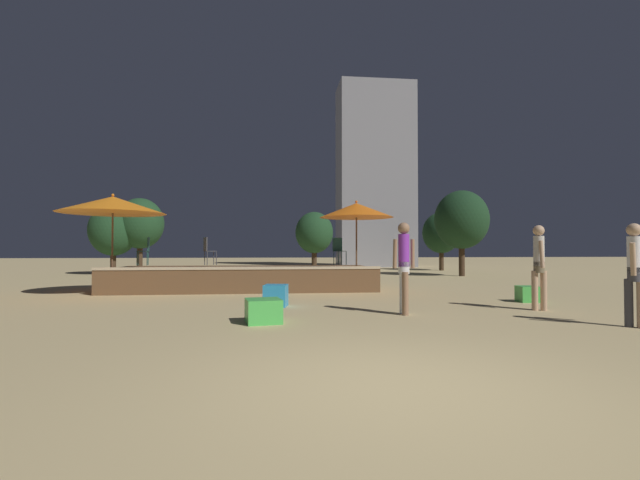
# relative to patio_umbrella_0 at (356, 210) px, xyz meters

# --- Properties ---
(ground_plane) EXTENTS (120.00, 120.00, 0.00)m
(ground_plane) POSITION_rel_patio_umbrella_0_xyz_m (-1.32, -8.83, -2.49)
(ground_plane) COLOR tan
(wooden_deck) EXTENTS (8.29, 3.21, 0.79)m
(wooden_deck) POSITION_rel_patio_umbrella_0_xyz_m (-3.45, 1.42, -2.13)
(wooden_deck) COLOR brown
(wooden_deck) RESTS_ON ground
(patio_umbrella_0) EXTENTS (2.25, 2.25, 2.80)m
(patio_umbrella_0) POSITION_rel_patio_umbrella_0_xyz_m (0.00, 0.00, 0.00)
(patio_umbrella_0) COLOR brown
(patio_umbrella_0) RESTS_ON ground
(patio_umbrella_1) EXTENTS (2.96, 2.96, 2.92)m
(patio_umbrella_1) POSITION_rel_patio_umbrella_0_xyz_m (-7.16, 0.15, 0.10)
(patio_umbrella_1) COLOR brown
(patio_umbrella_1) RESTS_ON ground
(cube_seat_0) EXTENTS (0.50, 0.50, 0.39)m
(cube_seat_0) POSITION_rel_patio_umbrella_0_xyz_m (3.77, -2.80, -2.30)
(cube_seat_0) COLOR #4CC651
(cube_seat_0) RESTS_ON ground
(cube_seat_1) EXTENTS (0.70, 0.70, 0.42)m
(cube_seat_1) POSITION_rel_patio_umbrella_0_xyz_m (-2.69, -5.10, -2.28)
(cube_seat_1) COLOR #4CC651
(cube_seat_1) RESTS_ON ground
(cube_seat_2) EXTENTS (0.59, 0.59, 0.50)m
(cube_seat_2) POSITION_rel_patio_umbrella_0_xyz_m (-2.46, -2.97, -2.24)
(cube_seat_2) COLOR #2D9EDB
(cube_seat_2) RESTS_ON ground
(person_0) EXTENTS (0.45, 0.31, 1.85)m
(person_0) POSITION_rel_patio_umbrella_0_xyz_m (0.09, -4.45, -1.46)
(person_0) COLOR #997051
(person_0) RESTS_ON ground
(person_1) EXTENTS (0.44, 0.40, 1.75)m
(person_1) POSITION_rel_patio_umbrella_0_xyz_m (3.52, -6.25, -1.54)
(person_1) COLOR #3F3F47
(person_1) RESTS_ON ground
(person_2) EXTENTS (0.30, 0.50, 1.83)m
(person_2) POSITION_rel_patio_umbrella_0_xyz_m (3.15, -4.21, -1.48)
(person_2) COLOR tan
(person_2) RESTS_ON ground
(bistro_chair_0) EXTENTS (0.44, 0.45, 0.90)m
(bistro_chair_0) POSITION_rel_patio_umbrella_0_xyz_m (-0.34, 1.36, -1.15)
(bistro_chair_0) COLOR #1E4C47
(bistro_chair_0) RESTS_ON wooden_deck
(bistro_chair_1) EXTENTS (0.41, 0.41, 0.90)m
(bistro_chair_1) POSITION_rel_patio_umbrella_0_xyz_m (-6.60, 1.44, -1.15)
(bistro_chair_1) COLOR #1E4C47
(bistro_chair_1) RESTS_ON wooden_deck
(bistro_chair_2) EXTENTS (0.45, 0.45, 0.90)m
(bistro_chair_2) POSITION_rel_patio_umbrella_0_xyz_m (-4.64, 1.38, -1.15)
(bistro_chair_2) COLOR #47474C
(bistro_chair_2) RESTS_ON wooden_deck
(frisbee_disc) EXTENTS (0.28, 0.28, 0.03)m
(frisbee_disc) POSITION_rel_patio_umbrella_0_xyz_m (-2.52, -4.57, -2.47)
(frisbee_disc) COLOR white
(frisbee_disc) RESTS_ON ground
(background_tree_0) EXTENTS (2.27, 2.27, 3.55)m
(background_tree_0) POSITION_rel_patio_umbrella_0_xyz_m (7.67, 12.29, -0.21)
(background_tree_0) COLOR #3D2B1C
(background_tree_0) RESTS_ON ground
(background_tree_1) EXTENTS (2.02, 2.02, 3.30)m
(background_tree_1) POSITION_rel_patio_umbrella_0_xyz_m (-0.35, 9.98, -0.32)
(background_tree_1) COLOR #3D2B1C
(background_tree_1) RESTS_ON ground
(background_tree_2) EXTENTS (2.58, 2.58, 4.15)m
(background_tree_2) POSITION_rel_patio_umbrella_0_xyz_m (6.56, 7.02, 0.23)
(background_tree_2) COLOR #3D2B1C
(background_tree_2) RESTS_ON ground
(background_tree_3) EXTENTS (2.40, 2.40, 3.61)m
(background_tree_3) POSITION_rel_patio_umbrella_0_xyz_m (-10.71, 10.16, -0.22)
(background_tree_3) COLOR #3D2B1C
(background_tree_3) RESTS_ON ground
(background_tree_4) EXTENTS (2.41, 2.41, 3.97)m
(background_tree_4) POSITION_rel_patio_umbrella_0_xyz_m (-9.47, 10.42, 0.14)
(background_tree_4) COLOR #3D2B1C
(background_tree_4) RESTS_ON ground
(distant_building) EXTENTS (5.51, 3.12, 13.51)m
(distant_building) POSITION_rel_patio_umbrella_0_xyz_m (5.00, 18.29, 4.26)
(distant_building) COLOR gray
(distant_building) RESTS_ON ground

